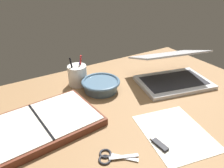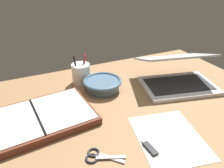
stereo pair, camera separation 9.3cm
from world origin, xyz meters
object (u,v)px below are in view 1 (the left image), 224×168
(pen_cup, at_px, (77,75))
(scissors, at_px, (109,157))
(laptop, at_px, (172,72))
(planner, at_px, (41,124))
(bowl, at_px, (102,84))

(pen_cup, height_order, scissors, pen_cup)
(pen_cup, relative_size, scissors, 1.24)
(laptop, height_order, pen_cup, laptop)
(pen_cup, bearing_deg, laptop, -27.85)
(laptop, distance_m, planner, 0.65)
(pen_cup, bearing_deg, bowl, -56.74)
(laptop, relative_size, planner, 0.93)
(planner, distance_m, scissors, 0.28)
(bowl, bearing_deg, laptop, -17.52)
(pen_cup, bearing_deg, planner, -136.43)
(pen_cup, distance_m, planner, 0.34)
(scissors, bearing_deg, laptop, 61.63)
(bowl, relative_size, planner, 0.42)
(planner, height_order, scissors, planner)
(pen_cup, distance_m, scissors, 0.49)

